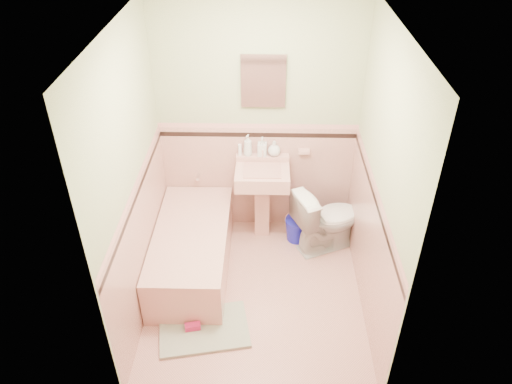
{
  "coord_description": "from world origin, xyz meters",
  "views": [
    {
      "loc": [
        0.08,
        -3.3,
        3.47
      ],
      "look_at": [
        0.0,
        0.25,
        1.0
      ],
      "focal_mm": 34.52,
      "sensor_mm": 36.0,
      "label": 1
    }
  ],
  "objects_px": {
    "bathtub": "(192,251)",
    "soap_bottle_right": "(274,148)",
    "sink": "(262,204)",
    "bucket": "(297,229)",
    "soap_bottle_mid": "(262,147)",
    "soap_bottle_left": "(248,145)",
    "shoe": "(193,327)",
    "medicine_cabinet": "(263,81)",
    "toilet": "(327,219)"
  },
  "relations": [
    {
      "from": "toilet",
      "to": "soap_bottle_right",
      "type": "bearing_deg",
      "value": 33.88
    },
    {
      "from": "soap_bottle_mid",
      "to": "bucket",
      "type": "relative_size",
      "value": 0.77
    },
    {
      "from": "sink",
      "to": "soap_bottle_mid",
      "type": "bearing_deg",
      "value": 91.81
    },
    {
      "from": "soap_bottle_right",
      "to": "toilet",
      "type": "bearing_deg",
      "value": -31.53
    },
    {
      "from": "sink",
      "to": "soap_bottle_right",
      "type": "bearing_deg",
      "value": 57.03
    },
    {
      "from": "soap_bottle_left",
      "to": "shoe",
      "type": "distance_m",
      "value": 1.84
    },
    {
      "from": "sink",
      "to": "soap_bottle_right",
      "type": "height_order",
      "value": "soap_bottle_right"
    },
    {
      "from": "toilet",
      "to": "shoe",
      "type": "bearing_deg",
      "value": 108.2
    },
    {
      "from": "bathtub",
      "to": "bucket",
      "type": "xyz_separation_m",
      "value": [
        1.06,
        0.48,
        -0.1
      ]
    },
    {
      "from": "bathtub",
      "to": "shoe",
      "type": "distance_m",
      "value": 0.82
    },
    {
      "from": "sink",
      "to": "medicine_cabinet",
      "type": "distance_m",
      "value": 1.29
    },
    {
      "from": "toilet",
      "to": "bucket",
      "type": "distance_m",
      "value": 0.39
    },
    {
      "from": "medicine_cabinet",
      "to": "bucket",
      "type": "bearing_deg",
      "value": -34.52
    },
    {
      "from": "bathtub",
      "to": "soap_bottle_left",
      "type": "bearing_deg",
      "value": 53.31
    },
    {
      "from": "soap_bottle_right",
      "to": "bucket",
      "type": "relative_size",
      "value": 0.63
    },
    {
      "from": "soap_bottle_left",
      "to": "shoe",
      "type": "relative_size",
      "value": 1.68
    },
    {
      "from": "medicine_cabinet",
      "to": "bathtub",
      "type": "bearing_deg",
      "value": -132.58
    },
    {
      "from": "soap_bottle_left",
      "to": "shoe",
      "type": "bearing_deg",
      "value": -106.12
    },
    {
      "from": "bathtub",
      "to": "soap_bottle_left",
      "type": "height_order",
      "value": "soap_bottle_left"
    },
    {
      "from": "bathtub",
      "to": "soap_bottle_left",
      "type": "distance_m",
      "value": 1.19
    },
    {
      "from": "soap_bottle_mid",
      "to": "toilet",
      "type": "bearing_deg",
      "value": -26.68
    },
    {
      "from": "bathtub",
      "to": "medicine_cabinet",
      "type": "bearing_deg",
      "value": 47.42
    },
    {
      "from": "soap_bottle_right",
      "to": "toilet",
      "type": "distance_m",
      "value": 0.91
    },
    {
      "from": "soap_bottle_right",
      "to": "shoe",
      "type": "height_order",
      "value": "soap_bottle_right"
    },
    {
      "from": "soap_bottle_mid",
      "to": "soap_bottle_right",
      "type": "relative_size",
      "value": 1.23
    },
    {
      "from": "soap_bottle_left",
      "to": "soap_bottle_right",
      "type": "height_order",
      "value": "soap_bottle_left"
    },
    {
      "from": "sink",
      "to": "soap_bottle_mid",
      "type": "xyz_separation_m",
      "value": [
        -0.01,
        0.18,
        0.58
      ]
    },
    {
      "from": "soap_bottle_left",
      "to": "toilet",
      "type": "height_order",
      "value": "soap_bottle_left"
    },
    {
      "from": "soap_bottle_mid",
      "to": "shoe",
      "type": "height_order",
      "value": "soap_bottle_mid"
    },
    {
      "from": "bucket",
      "to": "shoe",
      "type": "distance_m",
      "value": 1.6
    },
    {
      "from": "shoe",
      "to": "soap_bottle_left",
      "type": "bearing_deg",
      "value": 61.76
    },
    {
      "from": "medicine_cabinet",
      "to": "soap_bottle_mid",
      "type": "height_order",
      "value": "medicine_cabinet"
    },
    {
      "from": "soap_bottle_left",
      "to": "sink",
      "type": "bearing_deg",
      "value": -50.0
    },
    {
      "from": "sink",
      "to": "shoe",
      "type": "height_order",
      "value": "sink"
    },
    {
      "from": "soap_bottle_right",
      "to": "bathtub",
      "type": "bearing_deg",
      "value": -138.3
    },
    {
      "from": "bathtub",
      "to": "toilet",
      "type": "height_order",
      "value": "toilet"
    },
    {
      "from": "bucket",
      "to": "soap_bottle_right",
      "type": "bearing_deg",
      "value": 138.61
    },
    {
      "from": "shoe",
      "to": "bathtub",
      "type": "bearing_deg",
      "value": 84.67
    },
    {
      "from": "bathtub",
      "to": "soap_bottle_right",
      "type": "distance_m",
      "value": 1.31
    },
    {
      "from": "soap_bottle_right",
      "to": "shoe",
      "type": "relative_size",
      "value": 1.21
    },
    {
      "from": "soap_bottle_right",
      "to": "bucket",
      "type": "bearing_deg",
      "value": -41.39
    },
    {
      "from": "bathtub",
      "to": "toilet",
      "type": "distance_m",
      "value": 1.41
    },
    {
      "from": "soap_bottle_right",
      "to": "toilet",
      "type": "xyz_separation_m",
      "value": [
        0.55,
        -0.34,
        -0.63
      ]
    },
    {
      "from": "toilet",
      "to": "bucket",
      "type": "bearing_deg",
      "value": 44.76
    },
    {
      "from": "soap_bottle_left",
      "to": "bathtub",
      "type": "bearing_deg",
      "value": -126.69
    },
    {
      "from": "sink",
      "to": "bucket",
      "type": "relative_size",
      "value": 3.29
    },
    {
      "from": "sink",
      "to": "bucket",
      "type": "height_order",
      "value": "sink"
    },
    {
      "from": "soap_bottle_mid",
      "to": "bathtub",
      "type": "bearing_deg",
      "value": -133.52
    },
    {
      "from": "bathtub",
      "to": "medicine_cabinet",
      "type": "relative_size",
      "value": 3.23
    },
    {
      "from": "soap_bottle_left",
      "to": "soap_bottle_right",
      "type": "bearing_deg",
      "value": 0.0
    }
  ]
}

